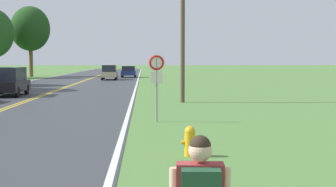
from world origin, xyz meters
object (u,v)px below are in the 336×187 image
at_px(tree_behind_sign, 30,29).
at_px(car_black_van_mid_near, 9,81).
at_px(traffic_sign, 157,71).
at_px(car_champagne_suv_mid_far, 109,72).
at_px(car_dark_blue_hatchback_receding, 129,71).
at_px(fire_hydrant, 190,141).

bearing_deg(tree_behind_sign, car_black_van_mid_near, -78.95).
xyz_separation_m(traffic_sign, car_black_van_mid_near, (-9.14, 13.04, -0.94)).
height_order(car_black_van_mid_near, car_champagne_suv_mid_far, car_black_van_mid_near).
xyz_separation_m(traffic_sign, car_dark_blue_hatchback_receding, (-2.46, 44.46, -1.09)).
relative_size(fire_hydrant, car_champagne_suv_mid_far, 0.17).
relative_size(tree_behind_sign, car_black_van_mid_near, 2.25).
height_order(traffic_sign, car_champagne_suv_mid_far, traffic_sign).
distance_m(traffic_sign, car_champagne_suv_mid_far, 37.23).
xyz_separation_m(fire_hydrant, tree_behind_sign, (-16.47, 53.64, 6.13)).
distance_m(traffic_sign, tree_behind_sign, 50.15).
xyz_separation_m(fire_hydrant, traffic_sign, (-0.63, 6.28, 1.52)).
bearing_deg(fire_hydrant, car_dark_blue_hatchback_receding, 93.48).
bearing_deg(car_black_van_mid_near, tree_behind_sign, 9.57).
bearing_deg(car_dark_blue_hatchback_receding, fire_hydrant, 4.41).
xyz_separation_m(car_black_van_mid_near, car_champagne_suv_mid_far, (4.69, 23.91, -0.05)).
height_order(fire_hydrant, car_black_van_mid_near, car_black_van_mid_near).
height_order(car_black_van_mid_near, car_dark_blue_hatchback_receding, car_black_van_mid_near).
xyz_separation_m(tree_behind_sign, car_black_van_mid_near, (6.70, -34.32, -5.55)).
bearing_deg(fire_hydrant, car_black_van_mid_near, 116.82).
height_order(car_champagne_suv_mid_far, car_dark_blue_hatchback_receding, car_champagne_suv_mid_far).
relative_size(car_black_van_mid_near, car_dark_blue_hatchback_receding, 1.22).
bearing_deg(fire_hydrant, car_champagne_suv_mid_far, 96.69).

